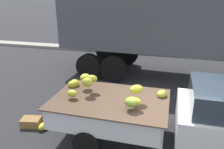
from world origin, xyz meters
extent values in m
plane|color=#28282B|center=(0.00, 0.00, 0.00)|extent=(220.00, 220.00, 0.00)
cube|color=gray|center=(0.00, 8.56, 0.08)|extent=(80.00, 0.80, 0.16)
cube|color=white|center=(1.09, 0.12, 0.79)|extent=(1.98, 1.79, 0.78)
cube|color=#28333D|center=(0.90, 0.12, 1.44)|extent=(1.10, 1.57, 0.52)
cube|color=white|center=(-1.48, 0.15, 0.58)|extent=(2.71, 1.80, 0.08)
cube|color=white|center=(-1.47, 1.01, 0.84)|extent=(2.69, 0.08, 0.44)
cube|color=white|center=(-1.49, -0.71, 0.84)|extent=(2.69, 0.08, 0.44)
cube|color=white|center=(-0.16, 0.14, 0.84)|extent=(0.07, 1.77, 0.44)
cube|color=white|center=(-2.80, 0.17, 0.84)|extent=(0.07, 1.77, 0.44)
cube|color=#B21914|center=(-1.47, 1.04, 0.80)|extent=(2.58, 0.04, 0.07)
cube|color=brown|center=(-1.48, 0.15, 1.07)|extent=(2.84, 1.92, 0.03)
ellipsoid|color=olive|center=(-0.89, -0.29, 1.28)|extent=(0.37, 0.35, 0.20)
ellipsoid|color=gold|center=(-2.28, 0.59, 1.40)|extent=(0.33, 0.35, 0.19)
ellipsoid|color=#96A730|center=(-0.26, 0.60, 1.15)|extent=(0.31, 0.36, 0.19)
ellipsoid|color=gold|center=(-0.83, 0.09, 1.43)|extent=(0.40, 0.39, 0.21)
ellipsoid|color=#A7A729|center=(-2.66, 0.64, 1.15)|extent=(0.39, 0.40, 0.21)
ellipsoid|color=gold|center=(-0.84, -0.22, 1.28)|extent=(0.40, 0.26, 0.19)
ellipsoid|color=#9FA52A|center=(-2.04, 0.44, 1.44)|extent=(0.29, 0.22, 0.18)
ellipsoid|color=gold|center=(-2.63, 0.72, 1.15)|extent=(0.35, 0.30, 0.21)
ellipsoid|color=#A6AD2F|center=(-2.07, 0.21, 1.43)|extent=(0.30, 0.26, 0.23)
ellipsoid|color=#A9AD2E|center=(-2.37, -0.08, 1.23)|extent=(0.28, 0.22, 0.17)
cylinder|color=black|center=(1.15, 0.97, 0.32)|extent=(0.64, 0.21, 0.64)
cylinder|color=black|center=(-1.78, 1.01, 0.32)|extent=(0.64, 0.21, 0.64)
cylinder|color=black|center=(-1.81, -0.70, 0.32)|extent=(0.64, 0.21, 0.64)
cube|color=#4C5156|center=(1.33, 4.87, 2.60)|extent=(12.11, 3.09, 2.70)
cube|color=black|center=(1.33, 4.87, 1.10)|extent=(11.05, 0.94, 0.30)
cylinder|color=black|center=(-2.20, 6.25, 0.54)|extent=(1.09, 0.35, 1.08)
cylinder|color=black|center=(-2.32, 3.85, 0.54)|extent=(1.09, 0.35, 1.08)
cylinder|color=black|center=(-3.28, 6.30, 0.54)|extent=(1.09, 0.35, 1.08)
cylinder|color=black|center=(-3.40, 3.91, 0.54)|extent=(1.09, 0.35, 1.08)
ellipsoid|color=gold|center=(-3.32, 0.02, 0.09)|extent=(0.28, 0.42, 0.19)
cube|color=olive|center=(-3.74, 0.07, 0.12)|extent=(0.58, 0.45, 0.23)
camera|label=1|loc=(-0.19, -4.69, 3.59)|focal=36.59mm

